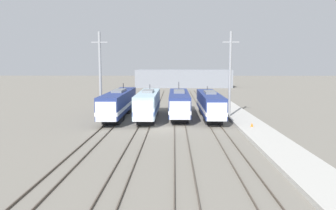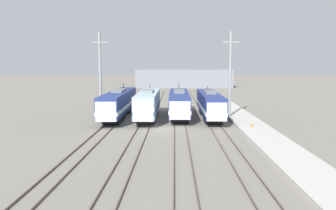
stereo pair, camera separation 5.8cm
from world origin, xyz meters
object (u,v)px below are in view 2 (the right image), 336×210
at_px(locomotive_far_right, 210,104).
at_px(catenary_tower_left, 100,75).
at_px(locomotive_far_left, 119,103).
at_px(catenary_tower_right, 230,75).
at_px(locomotive_center_right, 179,103).
at_px(locomotive_center_left, 148,104).
at_px(traffic_cone, 252,125).

height_order(locomotive_far_right, catenary_tower_left, catenary_tower_left).
xyz_separation_m(locomotive_far_left, catenary_tower_right, (16.77, -1.13, 4.39)).
bearing_deg(catenary_tower_left, locomotive_center_right, 6.46).
xyz_separation_m(locomotive_far_left, locomotive_far_right, (13.94, -0.68, -0.08)).
relative_size(locomotive_center_left, traffic_cone, 31.65).
bearing_deg(locomotive_center_left, catenary_tower_right, 2.95).
bearing_deg(catenary_tower_left, locomotive_center_left, -5.01).
height_order(locomotive_center_left, catenary_tower_left, catenary_tower_left).
distance_m(catenary_tower_right, traffic_cone, 10.41).
height_order(locomotive_far_left, locomotive_far_right, locomotive_far_left).
relative_size(locomotive_far_right, catenary_tower_right, 1.36).
bearing_deg(locomotive_far_right, locomotive_far_left, 177.22).
xyz_separation_m(locomotive_center_right, catenary_tower_right, (7.48, -1.33, 4.45)).
xyz_separation_m(locomotive_center_right, locomotive_far_right, (4.65, -0.88, -0.02)).
height_order(locomotive_center_right, catenary_tower_right, catenary_tower_right).
height_order(locomotive_center_left, locomotive_center_right, locomotive_center_right).
bearing_deg(locomotive_center_left, locomotive_far_left, 159.33).
bearing_deg(traffic_cone, locomotive_far_left, 152.25).
distance_m(locomotive_far_left, catenary_tower_left, 5.17).
bearing_deg(traffic_cone, locomotive_center_right, 132.32).
bearing_deg(traffic_cone, catenary_tower_left, 157.78).
xyz_separation_m(locomotive_far_left, locomotive_center_left, (4.65, -1.75, 0.03)).
bearing_deg(catenary_tower_right, locomotive_far_right, 170.93).
bearing_deg(traffic_cone, catenary_tower_right, 99.59).
bearing_deg(locomotive_far_right, locomotive_center_left, -173.40).
bearing_deg(locomotive_center_left, traffic_cone, -29.99).
relative_size(locomotive_far_right, catenary_tower_left, 1.36).
height_order(locomotive_far_right, catenary_tower_right, catenary_tower_right).
height_order(locomotive_center_right, catenary_tower_left, catenary_tower_left).
relative_size(locomotive_far_left, traffic_cone, 39.02).
xyz_separation_m(catenary_tower_left, catenary_tower_right, (19.25, 0.00, 0.00)).
height_order(catenary_tower_left, catenary_tower_right, same).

